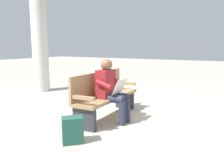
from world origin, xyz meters
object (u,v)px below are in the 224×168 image
(bench_near, at_px, (104,95))
(support_pillar, at_px, (39,32))
(person_seated, at_px, (111,88))
(backpack, at_px, (72,130))

(bench_near, bearing_deg, support_pillar, -114.87)
(person_seated, bearing_deg, bench_near, -125.16)
(bench_near, bearing_deg, person_seated, 54.84)
(bench_near, relative_size, person_seated, 1.55)
(bench_near, distance_m, backpack, 1.35)
(bench_near, relative_size, backpack, 4.69)
(person_seated, xyz_separation_m, support_pillar, (-1.45, -3.46, 1.22))
(bench_near, height_order, support_pillar, support_pillar)
(bench_near, xyz_separation_m, support_pillar, (-1.30, -3.22, 1.39))
(backpack, bearing_deg, support_pillar, -126.57)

